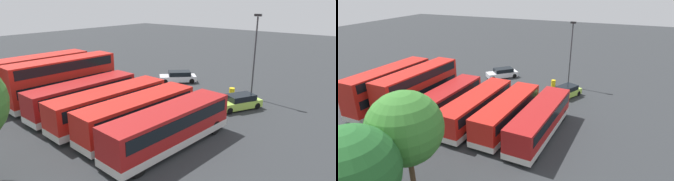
{
  "view_description": "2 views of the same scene",
  "coord_description": "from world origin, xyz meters",
  "views": [
    {
      "loc": [
        -20.8,
        25.65,
        10.28
      ],
      "look_at": [
        -2.63,
        3.32,
        1.28
      ],
      "focal_mm": 31.57,
      "sensor_mm": 36.0,
      "label": 1
    },
    {
      "loc": [
        -14.86,
        33.13,
        13.61
      ],
      "look_at": [
        -2.95,
        4.98,
        1.58
      ],
      "focal_mm": 29.81,
      "sensor_mm": 36.0,
      "label": 2
    }
  ],
  "objects": [
    {
      "name": "waste_bin_yellow",
      "position": [
        -6.82,
        -2.6,
        0.47
      ],
      "size": [
        0.6,
        0.6,
        0.95
      ],
      "primitive_type": "cylinder",
      "color": "yellow",
      "rests_on": "ground"
    },
    {
      "name": "bus_double_decker_sixth",
      "position": [
        8.9,
        10.95,
        2.45
      ],
      "size": [
        3.0,
        11.03,
        4.55
      ],
      "color": "red",
      "rests_on": "ground"
    },
    {
      "name": "bus_single_deck_near_end",
      "position": [
        -8.8,
        10.68,
        1.62
      ],
      "size": [
        3.31,
        11.06,
        2.95
      ],
      "color": "#A51919",
      "rests_on": "ground"
    },
    {
      "name": "lamp_post_tall",
      "position": [
        -8.68,
        -3.47,
        5.1
      ],
      "size": [
        0.7,
        0.3,
        8.81
      ],
      "color": "#38383D",
      "rests_on": "ground"
    },
    {
      "name": "tree_rightmost",
      "position": [
        -2.73,
        25.24,
        4.29
      ],
      "size": [
        5.13,
        5.13,
        6.86
      ],
      "color": "#4C3823",
      "rests_on": "ground"
    },
    {
      "name": "car_hatchback_silver",
      "position": [
        -9.14,
        0.39,
        0.7
      ],
      "size": [
        3.6,
        4.73,
        1.43
      ],
      "color": "#A5D14C",
      "rests_on": "ground"
    },
    {
      "name": "tree_midleft",
      "position": [
        -2.91,
        21.29,
        4.9
      ],
      "size": [
        4.91,
        4.91,
        7.37
      ],
      "color": "#4C3823",
      "rests_on": "ground"
    },
    {
      "name": "bus_single_deck_third",
      "position": [
        -2.01,
        10.4,
        1.62
      ],
      "size": [
        3.16,
        11.11,
        2.95
      ],
      "color": "red",
      "rests_on": "ground"
    },
    {
      "name": "car_small_green",
      "position": [
        1.22,
        -3.49,
        0.7
      ],
      "size": [
        4.53,
        4.48,
        1.43
      ],
      "color": "silver",
      "rests_on": "ground"
    },
    {
      "name": "ground_plane",
      "position": [
        0.0,
        0.0,
        0.0
      ],
      "size": [
        140.0,
        140.0,
        0.0
      ],
      "primitive_type": "plane",
      "color": "#2D3033"
    },
    {
      "name": "bus_double_decker_fifth",
      "position": [
        5.63,
        9.98,
        2.45
      ],
      "size": [
        3.16,
        11.18,
        4.55
      ],
      "color": "red",
      "rests_on": "ground"
    },
    {
      "name": "bus_single_deck_second",
      "position": [
        -5.42,
        10.41,
        1.62
      ],
      "size": [
        3.22,
        10.7,
        2.95
      ],
      "color": "red",
      "rests_on": "ground"
    },
    {
      "name": "bus_single_deck_fourth",
      "position": [
        1.72,
        10.42,
        1.62
      ],
      "size": [
        2.86,
        10.71,
        2.95
      ],
      "color": "#A51919",
      "rests_on": "ground"
    }
  ]
}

